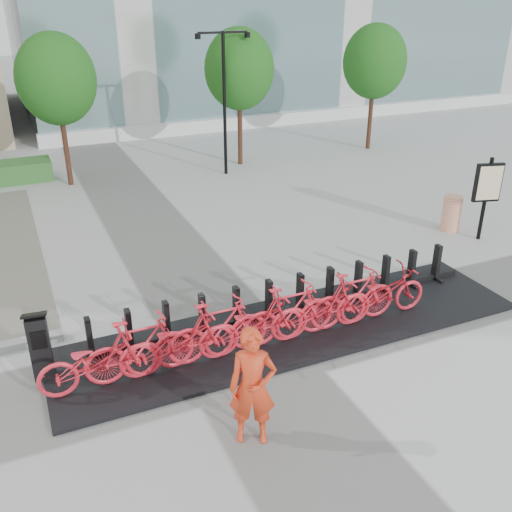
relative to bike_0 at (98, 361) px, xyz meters
name	(u,v)px	position (x,y,z in m)	size (l,w,h in m)	color
ground	(240,353)	(2.60, 0.05, -0.61)	(120.00, 120.00, 0.00)	#BEBEBE
tree_1	(56,79)	(1.10, 12.05, 2.98)	(2.60, 2.60, 5.10)	brown
tree_2	(239,69)	(7.60, 12.05, 2.98)	(2.60, 2.60, 5.10)	brown
tree_3	(375,62)	(13.60, 12.05, 2.98)	(2.60, 2.60, 5.10)	brown
streetlamp	(224,88)	(6.60, 11.05, 2.53)	(2.00, 0.20, 5.00)	black
dock_pad	(294,328)	(3.90, 0.35, -0.57)	(9.60, 2.40, 0.08)	black
dock_rail_posts	(286,297)	(3.96, 0.82, -0.10)	(8.02, 0.50, 0.85)	black
bike_0	(98,361)	(0.00, 0.00, 0.00)	(0.70, 2.01, 1.06)	red
bike_1	(140,348)	(0.72, 0.00, 0.06)	(0.55, 1.95, 1.17)	red
bike_2	(180,341)	(1.44, 0.00, 0.00)	(0.70, 2.01, 1.06)	red
bike_3	(218,329)	(2.16, 0.00, 0.06)	(0.55, 1.95, 1.17)	red
bike_4	(255,323)	(2.88, 0.00, 0.00)	(0.70, 2.01, 1.06)	red
bike_5	(289,313)	(3.60, 0.00, 0.06)	(0.55, 1.95, 1.17)	red
bike_6	(322,308)	(4.32, 0.00, 0.00)	(0.70, 2.01, 1.06)	red
bike_7	(353,298)	(5.04, 0.00, 0.06)	(0.55, 1.95, 1.17)	red
bike_8	(383,293)	(5.76, 0.00, 0.00)	(0.70, 2.01, 1.06)	red
kiosk	(40,346)	(-0.85, 0.67, 0.11)	(0.44, 0.38, 1.33)	black
worker_red	(253,387)	(1.91, -2.12, 0.36)	(0.70, 0.46, 1.93)	red
construction_barrel	(451,214)	(10.41, 3.24, -0.10)	(0.53, 0.53, 1.02)	#E7460B
map_sign	(488,186)	(10.73, 2.42, 0.91)	(0.75, 0.31, 2.30)	black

